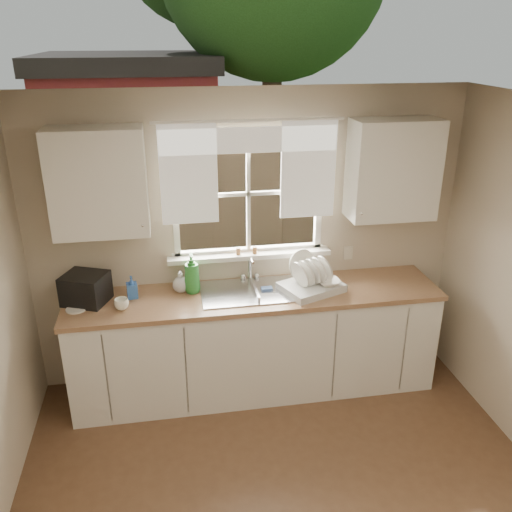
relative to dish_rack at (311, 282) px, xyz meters
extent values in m
cube|color=beige|center=(-0.46, 0.34, -0.41)|extent=(3.60, 0.02, 1.15)
cube|color=beige|center=(-0.46, 0.34, 1.34)|extent=(3.60, 0.02, 0.35)
cube|color=beige|center=(-1.66, 0.34, 0.67)|extent=(1.20, 0.02, 1.00)
cube|color=beige|center=(0.74, 0.34, 0.67)|extent=(1.20, 0.02, 1.00)
cube|color=silver|center=(-0.46, -1.66, 1.52)|extent=(3.60, 4.00, 0.02)
cube|color=white|center=(-0.46, 0.36, 0.17)|extent=(1.30, 0.06, 0.05)
cube|color=white|center=(-0.46, 0.36, 1.17)|extent=(1.30, 0.06, 0.05)
cube|color=white|center=(-1.06, 0.36, 0.67)|extent=(0.05, 0.06, 1.05)
cube|color=white|center=(0.14, 0.36, 0.67)|extent=(0.05, 0.06, 1.05)
cube|color=white|center=(-0.46, 0.36, 0.67)|extent=(0.03, 0.04, 1.00)
cube|color=white|center=(-0.46, 0.36, 0.67)|extent=(1.20, 0.04, 0.03)
cube|color=white|center=(-0.46, 0.30, 0.15)|extent=(1.38, 0.14, 0.04)
cylinder|color=white|center=(-0.46, 0.28, 1.27)|extent=(1.50, 0.02, 0.02)
cube|color=silver|center=(-0.94, 0.29, 0.87)|extent=(0.45, 0.02, 0.80)
cube|color=silver|center=(0.02, 0.29, 0.87)|extent=(0.45, 0.02, 0.80)
cube|color=silver|center=(-0.46, 0.29, 1.12)|extent=(1.40, 0.02, 0.20)
cube|color=white|center=(-0.46, 0.02, -0.55)|extent=(3.00, 0.62, 0.87)
cube|color=#9A704D|center=(-0.46, 0.02, -0.09)|extent=(3.04, 0.65, 0.04)
cube|color=white|center=(-1.61, 0.17, 0.87)|extent=(0.70, 0.33, 0.80)
cube|color=white|center=(0.69, 0.17, 0.87)|extent=(0.70, 0.33, 0.80)
cube|color=beige|center=(0.42, 0.33, 0.10)|extent=(0.08, 0.01, 0.12)
cylinder|color=brown|center=(-0.42, 0.28, 0.20)|extent=(0.04, 0.04, 0.06)
cylinder|color=brown|center=(-0.56, 0.28, 0.20)|extent=(0.04, 0.04, 0.06)
cube|color=#335421|center=(-0.46, 5.34, -1.00)|extent=(20.00, 10.00, 0.02)
cube|color=#8B684D|center=(-0.46, 3.34, -0.08)|extent=(8.00, 0.10, 1.80)
cube|color=maroon|center=(-1.66, 6.84, 0.12)|extent=(3.00, 3.00, 2.20)
cube|color=black|center=(-1.66, 6.84, 1.37)|extent=(3.20, 3.20, 0.30)
cylinder|color=#423021|center=(0.94, 6.34, 0.62)|extent=(0.36, 0.36, 3.20)
cube|color=#B7B7BC|center=(-0.46, 0.05, -0.15)|extent=(0.84, 0.46, 0.18)
cube|color=#B7B7BC|center=(-0.46, 0.05, -0.07)|extent=(0.88, 0.50, 0.01)
cube|color=#B7B7BC|center=(-0.46, 0.05, -0.09)|extent=(0.02, 0.41, 0.14)
cylinder|color=silver|center=(-0.46, 0.30, 0.04)|extent=(0.03, 0.03, 0.22)
cylinder|color=silver|center=(-0.46, 0.22, 0.15)|extent=(0.02, 0.18, 0.02)
sphere|color=silver|center=(-0.52, 0.30, -0.04)|extent=(0.05, 0.05, 0.05)
sphere|color=silver|center=(-0.40, 0.30, -0.04)|extent=(0.05, 0.05, 0.05)
cube|color=silver|center=(0.00, -0.01, -0.04)|extent=(0.57, 0.50, 0.06)
cylinder|color=white|center=(-0.05, 0.11, 0.11)|extent=(0.27, 0.17, 0.25)
cylinder|color=white|center=(-0.11, -0.05, 0.10)|extent=(0.15, 0.23, 0.22)
cylinder|color=white|center=(-0.05, -0.03, 0.10)|extent=(0.15, 0.23, 0.22)
cylinder|color=white|center=(0.00, -0.01, 0.10)|extent=(0.15, 0.23, 0.22)
cylinder|color=white|center=(0.06, 0.02, 0.10)|extent=(0.15, 0.23, 0.22)
cylinder|color=white|center=(0.11, 0.04, 0.10)|extent=(0.15, 0.23, 0.22)
imported|color=white|center=(0.13, -0.05, 0.01)|extent=(0.19, 0.19, 0.05)
imported|color=#2E8D35|center=(-0.96, 0.13, 0.10)|extent=(0.14, 0.14, 0.34)
imported|color=#3267BD|center=(-1.44, 0.12, 0.02)|extent=(0.09, 0.09, 0.18)
imported|color=#F2EBC7|center=(-1.05, 0.17, 0.01)|extent=(0.17, 0.17, 0.17)
cylinder|color=white|center=(-1.86, -0.02, -0.07)|extent=(0.15, 0.15, 0.01)
imported|color=white|center=(-1.51, -0.07, -0.03)|extent=(0.14, 0.14, 0.09)
cube|color=black|center=(-1.79, 0.10, 0.04)|extent=(0.40, 0.38, 0.23)
camera|label=1|loc=(-1.13, -3.86, 1.90)|focal=38.00mm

